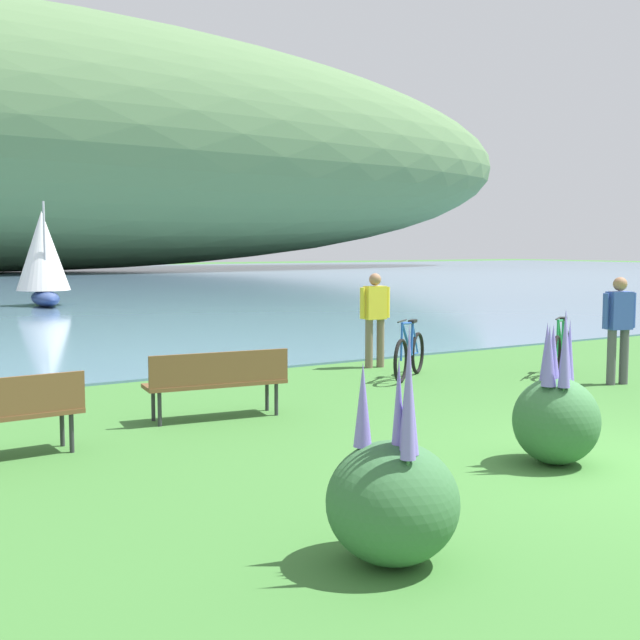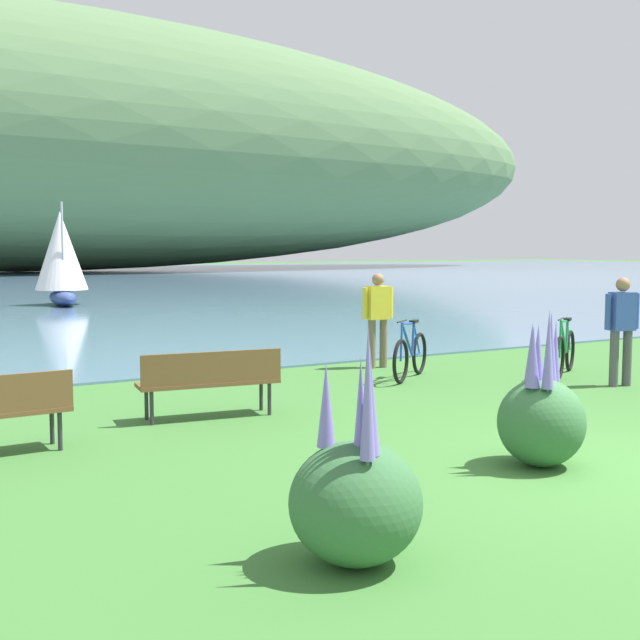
# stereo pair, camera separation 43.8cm
# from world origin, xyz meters

# --- Properties ---
(ground_plane) EXTENTS (200.00, 200.00, 0.00)m
(ground_plane) POSITION_xyz_m (0.00, 0.00, 0.00)
(ground_plane) COLOR #3D7533
(distant_hillside) EXTENTS (111.84, 28.00, 22.59)m
(distant_hillside) POSITION_xyz_m (5.80, 67.93, 11.33)
(distant_hillside) COLOR #567A4C
(distant_hillside) RESTS_ON bay_water
(park_bench_near_camera) EXTENTS (1.85, 0.70, 0.88)m
(park_bench_near_camera) POSITION_xyz_m (-2.65, 4.22, 0.52)
(park_bench_near_camera) COLOR brown
(park_bench_near_camera) RESTS_ON ground
(bicycle_leaning_near_bench) EXTENTS (1.46, 1.10, 1.01)m
(bicycle_leaning_near_bench) POSITION_xyz_m (1.41, 5.45, 0.40)
(bicycle_leaning_near_bench) COLOR black
(bicycle_leaning_near_bench) RESTS_ON ground
(bicycle_beside_path) EXTENTS (1.51, 1.03, 1.01)m
(bicycle_beside_path) POSITION_xyz_m (3.93, 4.45, 0.40)
(bicycle_beside_path) COLOR black
(bicycle_beside_path) RESTS_ON ground
(person_at_shoreline) EXTENTS (0.61, 0.26, 1.71)m
(person_at_shoreline) POSITION_xyz_m (1.64, 6.74, 0.98)
(person_at_shoreline) COLOR #72604C
(person_at_shoreline) RESTS_ON ground
(person_on_the_grass) EXTENTS (0.60, 0.30, 1.71)m
(person_on_the_grass) POSITION_xyz_m (3.85, 3.23, 0.98)
(person_on_the_grass) COLOR #4C4C51
(person_on_the_grass) RESTS_ON ground
(echium_bush_closest_to_camera) EXTENTS (0.93, 0.93, 1.69)m
(echium_bush_closest_to_camera) POSITION_xyz_m (-3.59, -0.69, 0.47)
(echium_bush_closest_to_camera) COLOR #386B3D
(echium_bush_closest_to_camera) RESTS_ON ground
(echium_bush_beside_closest) EXTENTS (0.87, 0.87, 1.59)m
(echium_bush_beside_closest) POSITION_xyz_m (-0.65, 0.48, 0.51)
(echium_bush_beside_closest) COLOR #386B3D
(echium_bush_beside_closest) RESTS_ON ground
(sailboat_mid_bay) EXTENTS (2.07, 3.28, 3.77)m
(sailboat_mid_bay) POSITION_xyz_m (0.13, 25.27, 1.81)
(sailboat_mid_bay) COLOR navy
(sailboat_mid_bay) RESTS_ON bay_water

